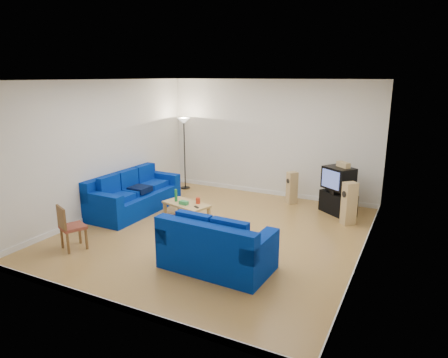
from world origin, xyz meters
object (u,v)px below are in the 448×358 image
at_px(tv_stand, 338,203).
at_px(sofa_three_seat, 133,197).
at_px(sofa_loveseat, 215,250).
at_px(coffee_table, 186,205).
at_px(television, 338,178).

bearing_deg(tv_stand, sofa_three_seat, -118.23).
distance_m(sofa_loveseat, coffee_table, 2.58).
bearing_deg(sofa_three_seat, sofa_loveseat, 61.50).
height_order(sofa_three_seat, sofa_loveseat, sofa_three_seat).
height_order(sofa_three_seat, television, television).
bearing_deg(coffee_table, tv_stand, 33.75).
distance_m(coffee_table, television, 3.71).
height_order(sofa_loveseat, television, television).
xyz_separation_m(tv_stand, television, (-0.03, -0.02, 0.63)).
height_order(sofa_loveseat, tv_stand, sofa_loveseat).
bearing_deg(television, coffee_table, -112.21).
bearing_deg(sofa_three_seat, television, 115.07).
relative_size(sofa_loveseat, coffee_table, 1.59).
relative_size(coffee_table, tv_stand, 1.41).
bearing_deg(coffee_table, sofa_loveseat, -46.82).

